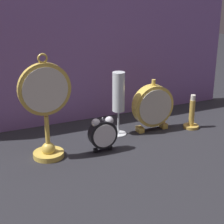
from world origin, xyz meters
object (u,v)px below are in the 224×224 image
at_px(mantel_clock_silver, 153,106).
at_px(champagne_flute, 119,96).
at_px(alarm_clock_twin_bell, 103,133).
at_px(pocket_watch_on_stand, 46,110).
at_px(brass_candlestick, 192,118).

distance_m(mantel_clock_silver, champagne_flute, 0.14).
bearing_deg(alarm_clock_twin_bell, pocket_watch_on_stand, 170.19).
height_order(alarm_clock_twin_bell, brass_candlestick, brass_candlestick).
distance_m(pocket_watch_on_stand, brass_candlestick, 0.55).
bearing_deg(mantel_clock_silver, champagne_flute, 173.66).
height_order(alarm_clock_twin_bell, mantel_clock_silver, mantel_clock_silver).
relative_size(pocket_watch_on_stand, alarm_clock_twin_bell, 2.85).
xyz_separation_m(pocket_watch_on_stand, mantel_clock_silver, (0.40, 0.06, -0.06)).
bearing_deg(brass_candlestick, mantel_clock_silver, 163.84).
xyz_separation_m(pocket_watch_on_stand, alarm_clock_twin_bell, (0.17, -0.03, -0.09)).
bearing_deg(pocket_watch_on_stand, champagne_flute, 14.84).
bearing_deg(champagne_flute, brass_candlestick, -11.57).
relative_size(alarm_clock_twin_bell, champagne_flute, 0.50).
height_order(pocket_watch_on_stand, mantel_clock_silver, pocket_watch_on_stand).
xyz_separation_m(mantel_clock_silver, champagne_flute, (-0.13, 0.01, 0.05)).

